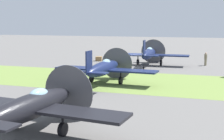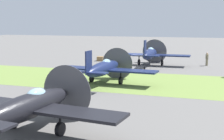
{
  "view_description": "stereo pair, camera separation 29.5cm",
  "coord_description": "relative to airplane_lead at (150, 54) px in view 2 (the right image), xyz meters",
  "views": [
    {
      "loc": [
        9.92,
        -40.51,
        5.66
      ],
      "look_at": [
        1.1,
        -13.45,
        1.36
      ],
      "focal_mm": 51.12,
      "sensor_mm": 36.0,
      "label": 1
    },
    {
      "loc": [
        10.2,
        -40.41,
        5.66
      ],
      "look_at": [
        1.1,
        -13.45,
        1.36
      ],
      "focal_mm": 51.12,
      "sensor_mm": 36.0,
      "label": 2
    }
  ],
  "objects": [
    {
      "name": "ground_crew_chief",
      "position": [
        7.06,
        2.34,
        -0.62
      ],
      "size": [
        0.38,
        0.62,
        1.73
      ],
      "rotation": [
        0.0,
        0.0,
        1.73
      ],
      "color": "#847A5B",
      "rests_on": "ground"
    },
    {
      "name": "airplane_wingman",
      "position": [
        -1.38,
        -13.62,
        -0.07
      ],
      "size": [
        9.8,
        7.75,
        3.49
      ],
      "rotation": [
        0.0,
        0.0,
        -0.05
      ],
      "color": "#141E47",
      "rests_on": "ground"
    },
    {
      "name": "grass_verge",
      "position": [
        -1.68,
        -11.47,
        -1.53
      ],
      "size": [
        120.0,
        11.0,
        0.01
      ],
      "primitive_type": "cube",
      "color": "olive",
      "rests_on": "ground"
    },
    {
      "name": "ground_plane",
      "position": [
        -1.68,
        -0.35,
        -1.54
      ],
      "size": [
        160.0,
        160.0,
        0.0
      ],
      "primitive_type": "plane",
      "color": "#605E5B"
    },
    {
      "name": "airplane_trail",
      "position": [
        -0.35,
        -27.3,
        -0.05
      ],
      "size": [
        9.99,
        7.91,
        3.55
      ],
      "rotation": [
        0.0,
        0.0,
        -0.09
      ],
      "color": "black",
      "rests_on": "ground"
    },
    {
      "name": "supply_crate",
      "position": [
        -8.01,
        2.71,
        -1.22
      ],
      "size": [
        1.09,
        1.09,
        0.64
      ],
      "primitive_type": "cube",
      "rotation": [
        0.0,
        0.0,
        0.24
      ],
      "color": "olive",
      "rests_on": "ground"
    },
    {
      "name": "airplane_lead",
      "position": [
        0.0,
        0.0,
        0.0
      ],
      "size": [
        10.26,
        8.15,
        3.67
      ],
      "rotation": [
        0.0,
        0.0,
        0.03
      ],
      "color": "#141E47",
      "rests_on": "ground"
    }
  ]
}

